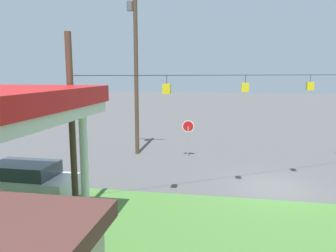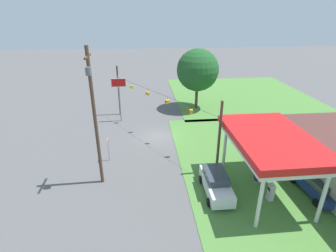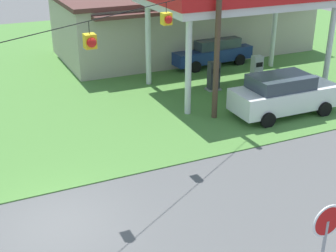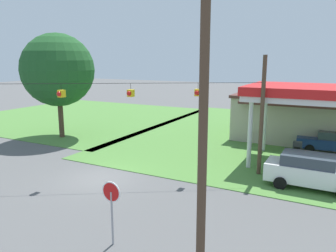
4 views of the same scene
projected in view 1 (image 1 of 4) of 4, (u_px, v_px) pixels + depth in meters
name	position (u px, v px, depth m)	size (l,w,h in m)	color
ground_plane	(274.00, 188.00, 16.25)	(160.00, 160.00, 0.00)	#565656
car_at_pumps_front	(20.00, 183.00, 14.03)	(4.88, 2.15, 1.87)	white
stop_sign_roadside	(188.00, 130.00, 21.95)	(0.80, 0.08, 2.50)	#99999E
utility_pole_main	(135.00, 59.00, 22.08)	(2.20, 0.44, 11.79)	#4C3828
signal_span_gantry	(278.00, 109.00, 15.63)	(16.40, 10.24, 7.10)	#4C3828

